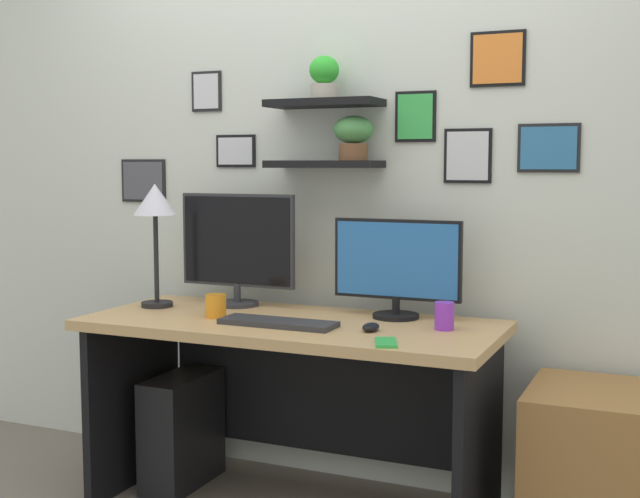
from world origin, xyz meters
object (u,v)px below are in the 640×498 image
object	(u,v)px
monitor_right	(397,266)
monitor_left	(238,246)
desk_lamp	(155,209)
drawer_cabinet	(592,470)
computer_mouse	(371,327)
keyboard	(279,323)
computer_tower_left	(182,430)
pen_cup	(444,316)
cell_phone	(386,342)
coffee_mug	(216,306)
desk	(297,372)

from	to	relation	value
monitor_right	monitor_left	bearing A→B (deg)	179.99
desk_lamp	drawer_cabinet	bearing A→B (deg)	2.36
computer_mouse	desk_lamp	size ratio (longest dim) A/B	0.18
keyboard	computer_tower_left	size ratio (longest dim) A/B	0.95
desk_lamp	pen_cup	world-z (taller)	desk_lamp
monitor_right	computer_tower_left	xyz separation A→B (m)	(-0.88, -0.16, -0.72)
monitor_left	keyboard	xyz separation A→B (m)	(0.35, -0.33, -0.24)
keyboard	cell_phone	bearing A→B (deg)	-17.01
monitor_right	drawer_cabinet	size ratio (longest dim) A/B	0.89
cell_phone	computer_tower_left	size ratio (longest dim) A/B	0.30
pen_cup	computer_tower_left	size ratio (longest dim) A/B	0.22
computer_mouse	pen_cup	distance (m)	0.27
computer_mouse	monitor_right	bearing A→B (deg)	90.20
computer_tower_left	cell_phone	bearing A→B (deg)	-17.21
computer_mouse	drawer_cabinet	size ratio (longest dim) A/B	0.16
monitor_right	keyboard	size ratio (longest dim) A/B	1.15
computer_mouse	drawer_cabinet	xyz separation A→B (m)	(0.75, 0.20, -0.48)
desk_lamp	coffee_mug	size ratio (longest dim) A/B	5.68
monitor_left	pen_cup	distance (m)	0.97
coffee_mug	monitor_left	bearing A→B (deg)	101.65
drawer_cabinet	computer_tower_left	size ratio (longest dim) A/B	1.23
desk_lamp	pen_cup	xyz separation A→B (m)	(1.23, 0.01, -0.36)
computer_mouse	drawer_cabinet	bearing A→B (deg)	14.71
monitor_right	drawer_cabinet	bearing A→B (deg)	-6.98
monitor_right	pen_cup	distance (m)	0.32
keyboard	computer_mouse	size ratio (longest dim) A/B	4.89
pen_cup	coffee_mug	bearing A→B (deg)	-172.19
keyboard	drawer_cabinet	bearing A→B (deg)	12.01
cell_phone	drawer_cabinet	xyz separation A→B (m)	(0.63, 0.38, -0.47)
desk	cell_phone	bearing A→B (deg)	-32.95
desk_lamp	computer_tower_left	bearing A→B (deg)	3.87
desk_lamp	cell_phone	world-z (taller)	desk_lamp
coffee_mug	drawer_cabinet	size ratio (longest dim) A/B	0.16
desk	monitor_left	xyz separation A→B (m)	(-0.35, 0.16, 0.46)
cell_phone	computer_tower_left	distance (m)	1.17
monitor_right	drawer_cabinet	world-z (taller)	monitor_right
computer_tower_left	pen_cup	bearing A→B (deg)	-0.02
pen_cup	computer_mouse	bearing A→B (deg)	-150.37
desk_lamp	computer_tower_left	size ratio (longest dim) A/B	1.10
keyboard	computer_tower_left	distance (m)	0.77
monitor_left	cell_phone	xyz separation A→B (m)	(0.82, -0.47, -0.25)
computer_tower_left	computer_mouse	bearing A→B (deg)	-8.49
pen_cup	keyboard	bearing A→B (deg)	-163.78
desk	monitor_right	xyz separation A→B (m)	(0.35, 0.16, 0.41)
monitor_left	keyboard	world-z (taller)	monitor_left
computer_tower_left	keyboard	bearing A→B (deg)	-17.38
keyboard	pen_cup	bearing A→B (deg)	16.22
cell_phone	computer_tower_left	bearing A→B (deg)	141.51
cell_phone	coffee_mug	world-z (taller)	coffee_mug
monitor_left	cell_phone	distance (m)	0.97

